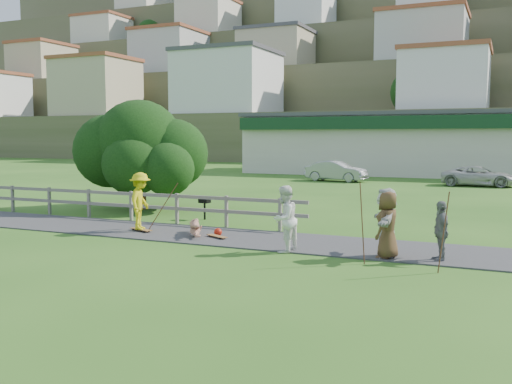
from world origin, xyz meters
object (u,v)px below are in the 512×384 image
skater_fallen (196,227)px  car_white (479,176)px  skater_rider (140,204)px  spectator_d (386,223)px  car_silver (336,171)px  spectator_a (284,219)px  spectator_b (441,231)px  spectator_c (388,225)px  bbq (205,209)px  tree (140,162)px

skater_fallen → car_white: 24.26m
skater_rider → spectator_d: 8.16m
car_silver → skater_rider: bearing=-171.9°
spectator_a → spectator_b: bearing=108.7°
spectator_b → car_white: size_ratio=0.34×
spectator_c → bbq: spectator_c is taller
spectator_c → car_white: bearing=-168.4°
skater_rider → spectator_a: bearing=-119.0°
skater_rider → car_silver: (-0.07, 23.40, -0.23)m
spectator_c → spectator_a: bearing=-69.6°
spectator_a → bbq: spectator_a is taller
car_silver → car_white: (9.39, -0.23, -0.08)m
spectator_b → car_silver: size_ratio=0.36×
skater_fallen → car_silver: (-2.13, 23.37, 0.41)m
spectator_b → bbq: 9.82m
skater_fallen → spectator_a: spectator_a is taller
car_silver → car_white: 9.39m
spectator_a → skater_rider: bearing=-90.1°
car_white → bbq: 21.66m
spectator_a → spectator_c: bearing=107.5°
skater_rider → spectator_d: bearing=-112.3°
spectator_b → skater_rider: bearing=-116.6°
spectator_b → spectator_d: bearing=-109.2°
skater_rider → skater_fallen: 2.16m
skater_rider → car_white: size_ratio=0.41×
spectator_a → tree: size_ratio=0.30×
spectator_a → tree: tree is taller
spectator_d → skater_rider: bearing=-110.4°
skater_fallen → spectator_a: 3.65m
spectator_a → spectator_b: 4.04m
spectator_c → spectator_d: (-0.07, 0.13, 0.04)m
car_silver → spectator_a: bearing=-159.4°
spectator_c → tree: (-11.81, 5.88, 1.15)m
skater_fallen → skater_rider: bearing=148.9°
skater_fallen → spectator_a: bearing=-50.3°
skater_rider → bbq: (0.51, 3.38, -0.52)m
spectator_d → bbq: spectator_d is taller
tree → spectator_c: bearing=-26.5°
spectator_c → tree: 13.24m
spectator_b → tree: (-13.09, 5.65, 1.26)m
spectator_a → skater_fallen: bearing=-97.1°
spectator_b → bbq: size_ratio=1.83×
skater_fallen → car_silver: car_silver is taller
spectator_b → tree: tree is taller
spectator_c → car_silver: 25.59m
spectator_c → tree: tree is taller
skater_rider → car_white: (9.31, 23.18, -0.30)m
tree → car_silver: bearing=79.1°
tree → bbq: (4.12, -1.68, -1.61)m
spectator_d → spectator_c: bearing=10.7°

